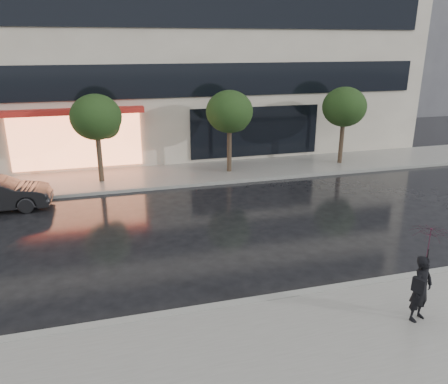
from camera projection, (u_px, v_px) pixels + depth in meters
name	position (u px, v px, depth m)	size (l,w,h in m)	color
ground	(226.00, 286.00, 11.40)	(120.00, 120.00, 0.00)	black
sidewalk_near	(271.00, 369.00, 8.42)	(60.00, 4.50, 0.12)	slate
sidewalk_far	(167.00, 176.00, 20.73)	(60.00, 3.50, 0.12)	slate
curb_near	(237.00, 304.00, 10.47)	(60.00, 0.25, 0.14)	gray
curb_far	(173.00, 186.00, 19.13)	(60.00, 0.25, 0.14)	gray
bg_building_right	(411.00, 21.00, 40.95)	(12.00, 12.00, 16.00)	#4C4C54
tree_mid_west	(98.00, 119.00, 18.86)	(2.20, 2.20, 3.99)	#33261C
tree_mid_east	(231.00, 113.00, 20.38)	(2.20, 2.20, 3.99)	#33261C
tree_far_east	(345.00, 108.00, 21.90)	(2.20, 2.20, 3.99)	#33261C
pedestrian_with_umbrella	(427.00, 259.00, 9.38)	(1.20, 1.21, 2.23)	black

